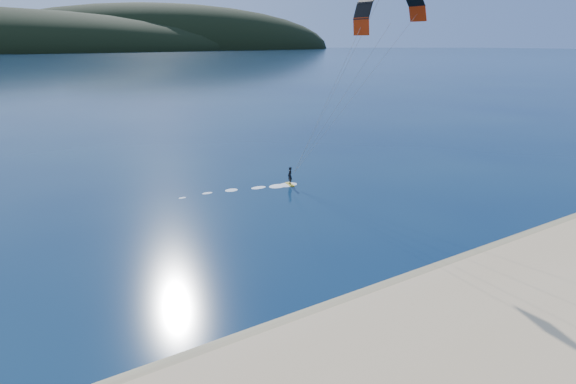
{
  "coord_description": "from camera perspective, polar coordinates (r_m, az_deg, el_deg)",
  "views": [
    {
      "loc": [
        -11.9,
        -11.91,
        13.3
      ],
      "look_at": [
        2.18,
        10.0,
        5.0
      ],
      "focal_mm": 29.61,
      "sensor_mm": 36.0,
      "label": 1
    }
  ],
  "objects": [
    {
      "name": "kitesurfer_near",
      "position": [
        45.61,
        11.56,
        18.53
      ],
      "size": [
        22.5,
        7.15,
        17.38
      ],
      "color": "gold",
      "rests_on": "ground"
    },
    {
      "name": "ground",
      "position": [
        21.45,
        10.28,
        -20.97
      ],
      "size": [
        1800.0,
        1800.0,
        0.0
      ],
      "primitive_type": "plane",
      "color": "#081C3D",
      "rests_on": "ground"
    },
    {
      "name": "wet_sand",
      "position": [
        24.21,
        2.81,
        -15.52
      ],
      "size": [
        220.0,
        2.5,
        0.1
      ],
      "color": "#8A7550",
      "rests_on": "ground"
    }
  ]
}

